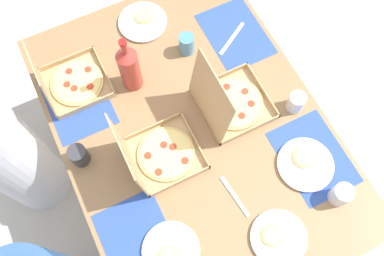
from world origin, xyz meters
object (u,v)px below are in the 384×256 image
(pizza_box_center, at_px, (69,81))
(cup_clear_right, at_px, (341,195))
(pizza_box_corner_right, at_px, (229,102))
(soda_bottle, at_px, (129,67))
(pizza_box_corner_left, at_px, (158,155))
(plate_far_right, at_px, (143,22))
(plate_near_left, at_px, (278,238))
(plate_middle, at_px, (305,164))
(cup_spare, at_px, (187,44))
(cup_clear_left, at_px, (296,102))
(cup_dark, at_px, (79,155))
(diner_right_seat, at_px, (5,153))
(plate_near_right, at_px, (171,251))

(pizza_box_center, height_order, cup_clear_right, pizza_box_center)
(cup_clear_right, bearing_deg, pizza_box_corner_right, 20.45)
(soda_bottle, bearing_deg, pizza_box_corner_left, 173.21)
(pizza_box_corner_left, distance_m, plate_far_right, 0.69)
(pizza_box_center, bearing_deg, plate_near_left, -153.52)
(pizza_box_corner_right, distance_m, plate_middle, 0.41)
(plate_far_right, bearing_deg, cup_spare, -152.55)
(cup_spare, relative_size, cup_clear_left, 1.12)
(cup_dark, bearing_deg, plate_near_left, -138.31)
(pizza_box_corner_left, bearing_deg, diner_right_seat, 57.12)
(plate_middle, bearing_deg, pizza_box_corner_right, 23.45)
(pizza_box_corner_left, distance_m, plate_middle, 0.61)
(plate_far_right, xyz_separation_m, cup_clear_right, (-1.12, -0.36, 0.04))
(cup_clear_right, bearing_deg, soda_bottle, 32.04)
(plate_near_left, bearing_deg, plate_near_right, 70.77)
(plate_far_right, xyz_separation_m, plate_middle, (-0.95, -0.32, -0.00))
(soda_bottle, bearing_deg, plate_near_left, -165.11)
(plate_near_left, bearing_deg, pizza_box_corner_left, 29.09)
(pizza_box_corner_right, distance_m, plate_far_right, 0.60)
(plate_near_right, bearing_deg, diner_right_seat, 33.60)
(pizza_box_center, bearing_deg, plate_middle, -136.21)
(pizza_box_center, distance_m, cup_clear_right, 1.23)
(pizza_box_corner_right, xyz_separation_m, cup_dark, (0.06, 0.66, -0.00))
(cup_dark, relative_size, cup_spare, 0.92)
(pizza_box_corner_right, distance_m, soda_bottle, 0.45)
(pizza_box_corner_left, relative_size, plate_near_left, 1.40)
(plate_far_right, distance_m, cup_dark, 0.72)
(pizza_box_corner_right, height_order, plate_middle, pizza_box_corner_right)
(pizza_box_corner_right, relative_size, cup_spare, 3.16)
(pizza_box_center, xyz_separation_m, plate_near_left, (-0.98, -0.49, -0.04))
(pizza_box_corner_left, distance_m, cup_clear_right, 0.74)
(plate_far_right, distance_m, soda_bottle, 0.35)
(pizza_box_corner_left, relative_size, soda_bottle, 0.96)
(pizza_box_center, xyz_separation_m, pizza_box_corner_right, (-0.40, -0.58, 0.00))
(pizza_box_corner_right, height_order, cup_dark, pizza_box_corner_right)
(pizza_box_corner_left, bearing_deg, plate_middle, -118.87)
(soda_bottle, xyz_separation_m, cup_clear_right, (-0.84, -0.53, -0.08))
(pizza_box_corner_right, distance_m, cup_clear_right, 0.58)
(plate_far_right, distance_m, plate_near_left, 1.16)
(plate_far_right, height_order, cup_clear_left, cup_clear_left)
(cup_clear_left, bearing_deg, soda_bottle, 54.15)
(plate_near_left, relative_size, cup_clear_left, 2.41)
(plate_middle, height_order, soda_bottle, soda_bottle)
(cup_dark, relative_size, cup_clear_left, 1.03)
(cup_dark, bearing_deg, diner_right_seat, 51.61)
(pizza_box_center, bearing_deg, cup_clear_right, -140.42)
(pizza_box_center, bearing_deg, plate_far_right, -67.60)
(pizza_box_corner_right, height_order, cup_spare, pizza_box_corner_right)
(plate_middle, relative_size, diner_right_seat, 0.20)
(pizza_box_corner_right, distance_m, cup_spare, 0.35)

